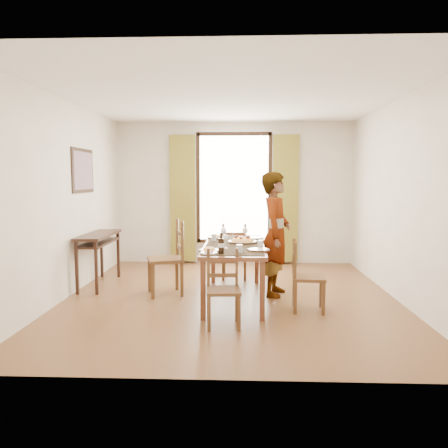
{
  "coord_description": "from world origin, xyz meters",
  "views": [
    {
      "loc": [
        0.14,
        -5.9,
        1.64
      ],
      "look_at": [
        -0.1,
        0.17,
        1.0
      ],
      "focal_mm": 35.0,
      "sensor_mm": 36.0,
      "label": 1
    }
  ],
  "objects_px": {
    "console_table": "(99,241)",
    "dining_table": "(234,249)",
    "pasta_platter": "(243,239)",
    "man": "(276,234)"
  },
  "relations": [
    {
      "from": "console_table",
      "to": "man",
      "type": "xyz_separation_m",
      "value": [
        2.65,
        -0.44,
        0.18
      ]
    },
    {
      "from": "dining_table",
      "to": "pasta_platter",
      "type": "relative_size",
      "value": 4.85
    },
    {
      "from": "dining_table",
      "to": "pasta_platter",
      "type": "distance_m",
      "value": 0.21
    },
    {
      "from": "pasta_platter",
      "to": "console_table",
      "type": "bearing_deg",
      "value": 165.69
    },
    {
      "from": "dining_table",
      "to": "pasta_platter",
      "type": "height_order",
      "value": "pasta_platter"
    },
    {
      "from": "dining_table",
      "to": "man",
      "type": "height_order",
      "value": "man"
    },
    {
      "from": "dining_table",
      "to": "man",
      "type": "distance_m",
      "value": 0.65
    },
    {
      "from": "console_table",
      "to": "man",
      "type": "distance_m",
      "value": 2.7
    },
    {
      "from": "console_table",
      "to": "man",
      "type": "relative_size",
      "value": 0.7
    },
    {
      "from": "console_table",
      "to": "dining_table",
      "type": "height_order",
      "value": "console_table"
    }
  ]
}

